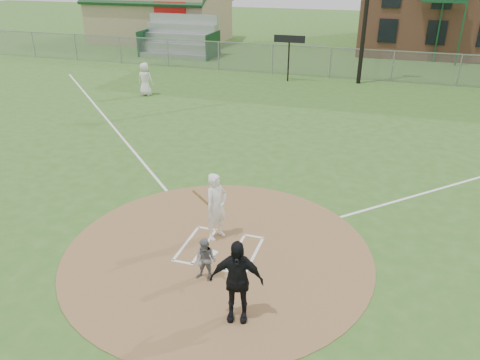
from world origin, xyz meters
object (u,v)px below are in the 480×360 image
(catcher, at_px, (206,260))
(batter_at_plate, at_px, (216,206))
(umpire, at_px, (236,281))
(home_plate, at_px, (208,253))
(ondeck_player, at_px, (145,79))

(catcher, distance_m, batter_at_plate, 2.04)
(catcher, height_order, umpire, umpire)
(home_plate, relative_size, umpire, 0.20)
(umpire, bearing_deg, home_plate, 113.29)
(home_plate, relative_size, batter_at_plate, 0.21)
(catcher, relative_size, ondeck_player, 0.61)
(batter_at_plate, bearing_deg, umpire, -62.34)
(home_plate, bearing_deg, catcher, -71.20)
(ondeck_player, distance_m, batter_at_plate, 16.42)
(umpire, distance_m, batter_at_plate, 3.40)
(umpire, relative_size, ondeck_player, 1.05)
(catcher, xyz_separation_m, batter_at_plate, (-0.44, 1.95, 0.42))
(ondeck_player, height_order, batter_at_plate, batter_at_plate)
(home_plate, distance_m, umpire, 2.78)
(home_plate, xyz_separation_m, batter_at_plate, (-0.08, 0.89, 0.98))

